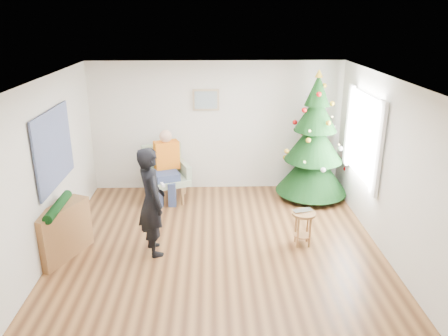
{
  "coord_description": "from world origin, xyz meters",
  "views": [
    {
      "loc": [
        -0.09,
        -6.02,
        3.48
      ],
      "look_at": [
        0.1,
        0.6,
        1.1
      ],
      "focal_mm": 35.0,
      "sensor_mm": 36.0,
      "label": 1
    }
  ],
  "objects_px": {
    "stool": "(303,228)",
    "standing_man": "(152,202)",
    "christmas_tree": "(314,142)",
    "armchair": "(166,179)",
    "console": "(62,232)"
  },
  "relations": [
    {
      "from": "armchair",
      "to": "console",
      "type": "height_order",
      "value": "armchair"
    },
    {
      "from": "christmas_tree",
      "to": "console",
      "type": "bearing_deg",
      "value": -153.26
    },
    {
      "from": "christmas_tree",
      "to": "armchair",
      "type": "bearing_deg",
      "value": 179.42
    },
    {
      "from": "console",
      "to": "armchair",
      "type": "bearing_deg",
      "value": 81.54
    },
    {
      "from": "standing_man",
      "to": "christmas_tree",
      "type": "bearing_deg",
      "value": -77.26
    },
    {
      "from": "stool",
      "to": "standing_man",
      "type": "relative_size",
      "value": 0.33
    },
    {
      "from": "standing_man",
      "to": "console",
      "type": "bearing_deg",
      "value": 71.66
    },
    {
      "from": "armchair",
      "to": "standing_man",
      "type": "xyz_separation_m",
      "value": [
        0.0,
        -2.04,
        0.45
      ]
    },
    {
      "from": "console",
      "to": "standing_man",
      "type": "bearing_deg",
      "value": 27.68
    },
    {
      "from": "christmas_tree",
      "to": "console",
      "type": "xyz_separation_m",
      "value": [
        -4.19,
        -2.11,
        -0.73
      ]
    },
    {
      "from": "stool",
      "to": "console",
      "type": "height_order",
      "value": "console"
    },
    {
      "from": "armchair",
      "to": "standing_man",
      "type": "height_order",
      "value": "standing_man"
    },
    {
      "from": "armchair",
      "to": "console",
      "type": "distance_m",
      "value": 2.52
    },
    {
      "from": "stool",
      "to": "standing_man",
      "type": "distance_m",
      "value": 2.38
    },
    {
      "from": "stool",
      "to": "christmas_tree",
      "type": "bearing_deg",
      "value": 73.93
    }
  ]
}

